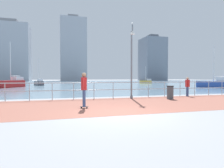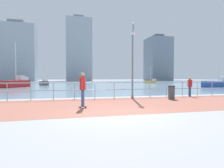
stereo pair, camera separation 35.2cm
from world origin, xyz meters
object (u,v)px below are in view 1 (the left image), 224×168
(sailboat_blue, at_px, (215,84))
(sailboat_yellow, at_px, (39,83))
(skateboarder, at_px, (84,87))
(bystander, at_px, (187,85))
(trash_bin, at_px, (170,92))
(lamppost, at_px, (132,57))
(sailboat_gray, at_px, (12,83))
(sailboat_white, at_px, (146,82))

(sailboat_blue, distance_m, sailboat_yellow, 31.16)
(skateboarder, distance_m, bystander, 9.41)
(trash_bin, bearing_deg, skateboarder, -159.26)
(lamppost, height_order, trash_bin, lamppost)
(lamppost, distance_m, sailboat_gray, 23.43)
(sailboat_white, bearing_deg, skateboarder, -119.80)
(lamppost, xyz_separation_m, bystander, (4.89, 0.41, -2.05))
(sailboat_gray, xyz_separation_m, sailboat_white, (30.44, 15.57, -0.22))
(bystander, bearing_deg, trash_bin, -151.15)
(trash_bin, distance_m, sailboat_blue, 18.93)
(sailboat_gray, relative_size, sailboat_yellow, 1.32)
(skateboarder, distance_m, sailboat_yellow, 31.20)
(lamppost, relative_size, bystander, 3.48)
(trash_bin, bearing_deg, bystander, 28.85)
(lamppost, xyz_separation_m, sailboat_white, (18.52, 35.61, -2.50))
(skateboarder, xyz_separation_m, sailboat_blue, (21.26, 13.87, -0.41))
(lamppost, relative_size, sailboat_yellow, 1.01)
(trash_bin, xyz_separation_m, sailboat_gray, (-14.39, 20.96, 0.20))
(bystander, bearing_deg, lamppost, -175.24)
(skateboarder, relative_size, sailboat_white, 0.37)
(sailboat_white, relative_size, sailboat_yellow, 0.88)
(lamppost, distance_m, sailboat_blue, 20.59)
(bystander, xyz_separation_m, trash_bin, (-2.42, -1.33, -0.42))
(bystander, relative_size, sailboat_gray, 0.22)
(lamppost, bearing_deg, trash_bin, -20.51)
(sailboat_blue, bearing_deg, sailboat_yellow, 147.07)
(sailboat_white, bearing_deg, sailboat_gray, -152.91)
(trash_bin, bearing_deg, sailboat_yellow, 111.34)
(sailboat_white, bearing_deg, sailboat_blue, -92.32)
(bystander, relative_size, sailboat_blue, 0.24)
(sailboat_blue, bearing_deg, bystander, -141.10)
(trash_bin, height_order, sailboat_yellow, sailboat_yellow)
(bystander, bearing_deg, sailboat_yellow, 116.53)
(lamppost, bearing_deg, skateboarder, -138.83)
(skateboarder, xyz_separation_m, bystander, (8.65, 3.69, -0.14))
(lamppost, height_order, bystander, lamppost)
(sailboat_blue, xyz_separation_m, sailboat_gray, (-29.42, 9.45, 0.05))
(skateboarder, distance_m, trash_bin, 6.69)
(sailboat_yellow, bearing_deg, skateboarder, -80.99)
(sailboat_blue, bearing_deg, skateboarder, -146.88)
(lamppost, relative_size, sailboat_blue, 0.82)
(skateboarder, xyz_separation_m, sailboat_gray, (-8.16, 23.32, -0.36))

